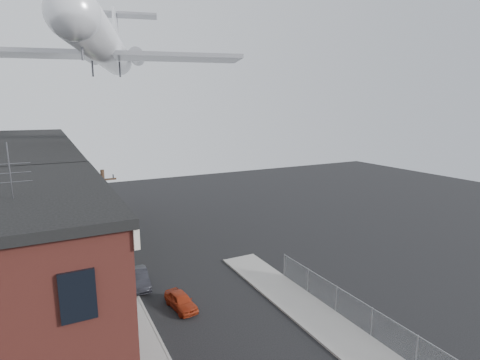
% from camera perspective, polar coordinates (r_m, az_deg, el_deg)
% --- Properties ---
extents(sidewalk_left, '(3.00, 62.00, 0.12)m').
position_cam_1_polar(sidewalk_left, '(35.67, -20.43, -11.39)').
color(sidewalk_left, gray).
rests_on(sidewalk_left, ground).
extents(sidewalk_right, '(3.00, 26.00, 0.12)m').
position_cam_1_polar(sidewalk_right, '(24.60, 14.87, -21.78)').
color(sidewalk_right, gray).
rests_on(sidewalk_right, ground).
extents(curb_left, '(0.15, 62.00, 0.14)m').
position_cam_1_polar(curb_left, '(35.83, -18.09, -11.11)').
color(curb_left, gray).
rests_on(curb_left, ground).
extents(curb_right, '(0.15, 26.00, 0.14)m').
position_cam_1_polar(curb_right, '(23.77, 12.06, -22.88)').
color(curb_right, gray).
rests_on(curb_right, ground).
extents(row_house_b, '(11.98, 7.00, 10.30)m').
position_cam_1_polar(row_house_b, '(33.61, -31.91, -4.65)').
color(row_house_b, '#746B5C').
rests_on(row_house_b, ground).
extents(row_house_c, '(11.98, 7.00, 10.30)m').
position_cam_1_polar(row_house_c, '(40.41, -31.23, -2.18)').
color(row_house_c, slate).
rests_on(row_house_c, ground).
extents(row_house_d, '(11.98, 7.00, 10.30)m').
position_cam_1_polar(row_house_d, '(47.27, -30.75, -0.42)').
color(row_house_d, '#746B5C').
rests_on(row_house_d, ground).
extents(row_house_e, '(11.98, 7.00, 10.30)m').
position_cam_1_polar(row_house_e, '(54.17, -30.39, 0.89)').
color(row_house_e, slate).
rests_on(row_house_e, ground).
extents(chainlink_fence, '(0.06, 18.06, 1.90)m').
position_cam_1_polar(chainlink_fence, '(24.45, 19.42, -19.71)').
color(chainlink_fence, gray).
rests_on(chainlink_fence, ground).
extents(utility_pole, '(1.80, 0.26, 9.00)m').
position_cam_1_polar(utility_pole, '(28.49, -19.69, -7.14)').
color(utility_pole, black).
rests_on(utility_pole, ground).
extents(street_tree, '(3.22, 3.20, 5.20)m').
position_cam_1_polar(street_tree, '(38.34, -21.19, -4.53)').
color(street_tree, black).
rests_on(street_tree, ground).
extents(car_near, '(1.67, 3.30, 1.08)m').
position_cam_1_polar(car_near, '(26.53, -9.00, -17.72)').
color(car_near, '#A02F14').
rests_on(car_near, ground).
extents(car_mid, '(1.58, 3.87, 1.25)m').
position_cam_1_polar(car_mid, '(29.99, -15.20, -14.26)').
color(car_mid, black).
rests_on(car_mid, ground).
extents(car_far, '(2.07, 4.67, 1.33)m').
position_cam_1_polar(car_far, '(45.38, -17.48, -5.58)').
color(car_far, slate).
rests_on(car_far, ground).
extents(airplane, '(22.87, 26.16, 7.55)m').
position_cam_1_polar(airplane, '(35.82, -19.99, 18.60)').
color(airplane, white).
rests_on(airplane, ground).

